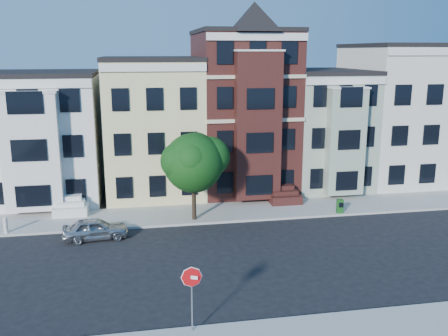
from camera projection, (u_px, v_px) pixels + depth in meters
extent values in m
plane|color=black|center=(300.00, 257.00, 26.53)|extent=(120.00, 120.00, 0.00)
cube|color=#9E9B93|center=(262.00, 210.00, 34.18)|extent=(60.00, 4.00, 0.15)
cube|color=white|center=(44.00, 137.00, 36.77)|extent=(8.00, 9.00, 9.00)
cube|color=beige|center=(153.00, 128.00, 38.05)|extent=(7.00, 9.00, 10.00)
cube|color=#391713|center=(243.00, 113.00, 39.05)|extent=(7.00, 9.00, 12.00)
cube|color=#95A38D|center=(320.00, 129.00, 40.53)|extent=(6.00, 9.00, 9.00)
cube|color=silver|center=(401.00, 115.00, 41.53)|extent=(8.00, 9.00, 11.00)
imported|color=#A2A7AC|center=(95.00, 229.00, 28.97)|extent=(3.85, 1.85, 1.27)
cube|color=#1A5A1C|center=(340.00, 206.00, 33.28)|extent=(0.47, 0.44, 0.93)
cylinder|color=beige|center=(6.00, 227.00, 29.61)|extent=(0.30, 0.30, 0.77)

